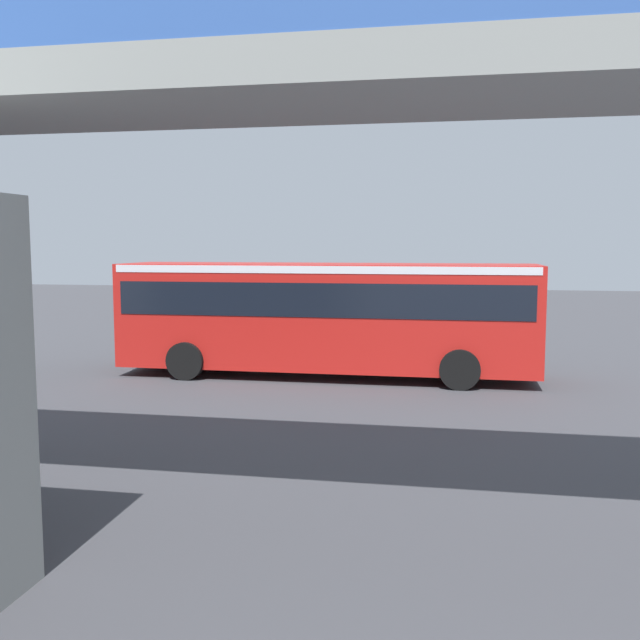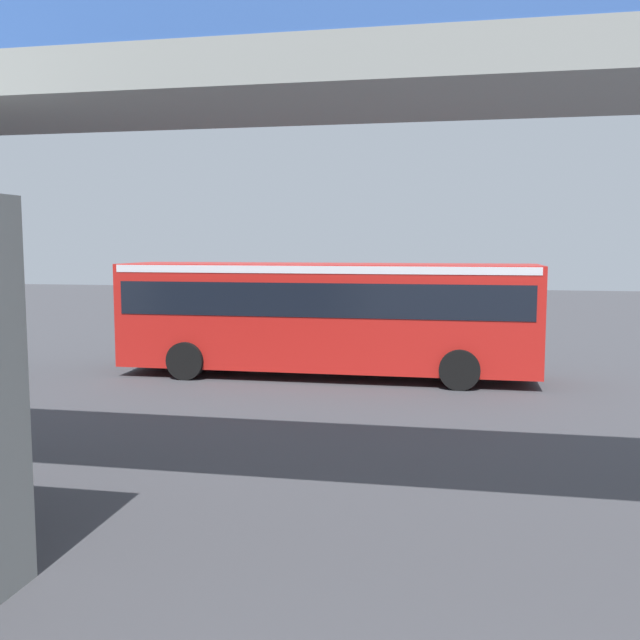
% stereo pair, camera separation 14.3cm
% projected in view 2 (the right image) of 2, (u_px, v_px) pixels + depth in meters
% --- Properties ---
extents(ground, '(80.00, 80.00, 0.00)m').
position_uv_depth(ground, '(287.00, 371.00, 20.83)').
color(ground, '#424247').
extents(city_bus, '(11.54, 2.85, 3.15)m').
position_uv_depth(city_bus, '(326.00, 309.00, 19.94)').
color(city_bus, red).
rests_on(city_bus, ground).
extents(traffic_sign, '(0.08, 0.60, 2.80)m').
position_uv_depth(traffic_sign, '(343.00, 297.00, 24.47)').
color(traffic_sign, slate).
rests_on(traffic_sign, ground).
extents(lane_dash_leftmost, '(2.00, 0.20, 0.01)m').
position_uv_depth(lane_dash_leftmost, '(429.00, 360.00, 22.82)').
color(lane_dash_leftmost, silver).
rests_on(lane_dash_leftmost, ground).
extents(lane_dash_left, '(2.00, 0.20, 0.01)m').
position_uv_depth(lane_dash_left, '(307.00, 356.00, 23.59)').
color(lane_dash_left, silver).
rests_on(lane_dash_left, ground).
extents(lane_dash_centre, '(2.00, 0.20, 0.01)m').
position_uv_depth(lane_dash_centre, '(192.00, 353.00, 24.35)').
color(lane_dash_centre, silver).
rests_on(lane_dash_centre, ground).
extents(pedestrian_overpass, '(26.47, 2.60, 6.91)m').
position_uv_depth(pedestrian_overpass, '(72.00, 132.00, 9.12)').
color(pedestrian_overpass, gray).
rests_on(pedestrian_overpass, ground).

